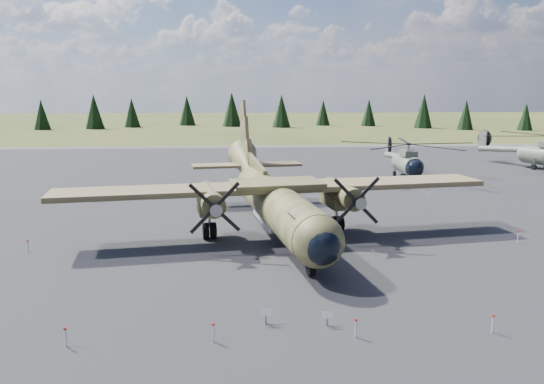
{
  "coord_description": "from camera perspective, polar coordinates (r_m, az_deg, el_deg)",
  "views": [
    {
      "loc": [
        -3.02,
        -34.17,
        10.22
      ],
      "look_at": [
        -0.46,
        2.0,
        3.44
      ],
      "focal_mm": 35.0,
      "sensor_mm": 36.0,
      "label": 1
    }
  ],
  "objects": [
    {
      "name": "ground",
      "position": [
        35.79,
        0.96,
        -6.0
      ],
      "size": [
        500.0,
        500.0,
        0.0
      ],
      "primitive_type": "plane",
      "color": "brown",
      "rests_on": "ground"
    },
    {
      "name": "apron",
      "position": [
        45.43,
        -0.14,
        -2.41
      ],
      "size": [
        120.0,
        120.0,
        0.04
      ],
      "primitive_type": "cube",
      "color": "#555559",
      "rests_on": "ground"
    },
    {
      "name": "transport_plane",
      "position": [
        38.85,
        0.1,
        -0.24
      ],
      "size": [
        30.86,
        27.83,
        10.16
      ],
      "rotation": [
        0.0,
        0.0,
        0.14
      ],
      "color": "#414424",
      "rests_on": "ground"
    },
    {
      "name": "helicopter_near",
      "position": [
        66.6,
        14.34,
        4.08
      ],
      "size": [
        17.59,
        20.28,
        4.3
      ],
      "rotation": [
        0.0,
        0.0,
        -0.04
      ],
      "color": "slate",
      "rests_on": "ground"
    },
    {
      "name": "info_placard_left",
      "position": [
        24.27,
        -0.67,
        -12.95
      ],
      "size": [
        0.51,
        0.24,
        0.79
      ],
      "rotation": [
        0.0,
        0.0,
        -0.05
      ],
      "color": "gray",
      "rests_on": "ground"
    },
    {
      "name": "info_placard_right",
      "position": [
        24.26,
        5.99,
        -13.19
      ],
      "size": [
        0.45,
        0.21,
        0.69
      ],
      "rotation": [
        0.0,
        0.0,
        -0.06
      ],
      "color": "gray",
      "rests_on": "ground"
    },
    {
      "name": "barrier_fence",
      "position": [
        35.54,
        0.23,
        -5.27
      ],
      "size": [
        33.12,
        29.62,
        0.85
      ],
      "color": "silver",
      "rests_on": "ground"
    },
    {
      "name": "treeline",
      "position": [
        31.75,
        -1.04,
        0.69
      ],
      "size": [
        284.26,
        276.39,
        11.0
      ],
      "color": "black",
      "rests_on": "ground"
    }
  ]
}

